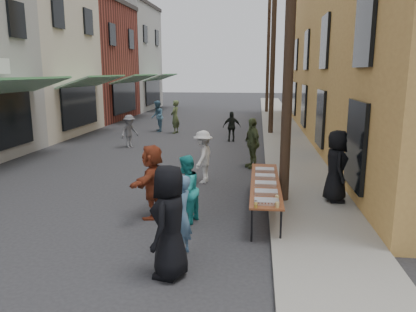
% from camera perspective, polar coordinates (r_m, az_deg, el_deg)
% --- Properties ---
extents(ground, '(120.00, 120.00, 0.00)m').
position_cam_1_polar(ground, '(8.89, -17.65, -11.28)').
color(ground, '#28282B').
rests_on(ground, ground).
extents(sidewalk, '(2.20, 60.00, 0.10)m').
position_cam_1_polar(sidewalk, '(22.69, 10.54, 3.10)').
color(sidewalk, gray).
rests_on(sidewalk, ground).
extents(storefront_row, '(8.00, 37.00, 9.00)m').
position_cam_1_polar(storefront_row, '(26.17, -24.86, 12.32)').
color(storefront_row, maroon).
rests_on(storefront_row, ground).
extents(building_ochre, '(10.00, 28.00, 10.00)m').
position_cam_1_polar(building_ochre, '(22.74, 27.25, 14.57)').
color(building_ochre, '#C08B44').
rests_on(building_ochre, ground).
extents(utility_pole_near, '(0.26, 0.26, 9.00)m').
position_cam_1_polar(utility_pole_near, '(10.48, 11.48, 17.59)').
color(utility_pole_near, '#2D2116').
rests_on(utility_pole_near, ground).
extents(utility_pole_mid, '(0.26, 0.26, 9.00)m').
position_cam_1_polar(utility_pole_mid, '(22.44, 9.14, 14.46)').
color(utility_pole_mid, '#2D2116').
rests_on(utility_pole_mid, ground).
extents(utility_pole_far, '(0.26, 0.26, 9.00)m').
position_cam_1_polar(utility_pole_far, '(34.42, 8.44, 13.50)').
color(utility_pole_far, '#2D2116').
rests_on(utility_pole_far, ground).
extents(serving_table, '(0.70, 4.00, 0.75)m').
position_cam_1_polar(serving_table, '(10.04, 8.06, -3.86)').
color(serving_table, maroon).
rests_on(serving_table, ground).
extents(catering_tray_sausage, '(0.50, 0.33, 0.08)m').
position_cam_1_polar(catering_tray_sausage, '(8.44, 8.25, -6.36)').
color(catering_tray_sausage, maroon).
rests_on(catering_tray_sausage, serving_table).
extents(catering_tray_foil_b, '(0.50, 0.33, 0.08)m').
position_cam_1_polar(catering_tray_foil_b, '(9.06, 8.17, -5.08)').
color(catering_tray_foil_b, '#B2B2B7').
rests_on(catering_tray_foil_b, serving_table).
extents(catering_tray_buns, '(0.50, 0.33, 0.08)m').
position_cam_1_polar(catering_tray_buns, '(9.73, 8.10, -3.89)').
color(catering_tray_buns, tan).
rests_on(catering_tray_buns, serving_table).
extents(catering_tray_foil_d, '(0.50, 0.33, 0.08)m').
position_cam_1_polar(catering_tray_foil_d, '(10.40, 8.04, -2.86)').
color(catering_tray_foil_d, '#B2B2B7').
rests_on(catering_tray_foil_d, serving_table).
extents(catering_tray_buns_end, '(0.50, 0.33, 0.08)m').
position_cam_1_polar(catering_tray_buns_end, '(11.08, 7.98, -1.95)').
color(catering_tray_buns_end, tan).
rests_on(catering_tray_buns_end, serving_table).
extents(condiment_jar_a, '(0.07, 0.07, 0.08)m').
position_cam_1_polar(condiment_jar_a, '(8.15, 6.73, -6.98)').
color(condiment_jar_a, '#A57F26').
rests_on(condiment_jar_a, serving_table).
extents(condiment_jar_b, '(0.07, 0.07, 0.08)m').
position_cam_1_polar(condiment_jar_b, '(8.24, 6.74, -6.75)').
color(condiment_jar_b, '#A57F26').
rests_on(condiment_jar_b, serving_table).
extents(condiment_jar_c, '(0.07, 0.07, 0.08)m').
position_cam_1_polar(condiment_jar_c, '(8.34, 6.74, -6.54)').
color(condiment_jar_c, '#A57F26').
rests_on(condiment_jar_c, serving_table).
extents(cup_stack, '(0.08, 0.08, 0.12)m').
position_cam_1_polar(cup_stack, '(8.20, 9.69, -6.80)').
color(cup_stack, tan).
rests_on(cup_stack, serving_table).
extents(guest_front_a, '(0.76, 1.03, 1.93)m').
position_cam_1_polar(guest_front_a, '(6.82, -5.41, -9.18)').
color(guest_front_a, black).
rests_on(guest_front_a, ground).
extents(guest_front_b, '(0.51, 0.64, 1.55)m').
position_cam_1_polar(guest_front_b, '(7.62, -3.83, -8.40)').
color(guest_front_b, '#4A6E90').
rests_on(guest_front_b, ground).
extents(guest_front_c, '(0.78, 0.90, 1.58)m').
position_cam_1_polar(guest_front_c, '(9.17, -3.13, -4.76)').
color(guest_front_c, teal).
rests_on(guest_front_c, ground).
extents(guest_front_d, '(0.77, 1.14, 1.64)m').
position_cam_1_polar(guest_front_d, '(12.49, -0.70, -0.13)').
color(guest_front_d, silver).
rests_on(guest_front_d, ground).
extents(guest_front_e, '(0.84, 1.14, 1.80)m').
position_cam_1_polar(guest_front_e, '(14.56, 6.22, 1.84)').
color(guest_front_e, '#4C5A34').
rests_on(guest_front_e, ground).
extents(guest_queue_back, '(0.67, 1.66, 1.75)m').
position_cam_1_polar(guest_queue_back, '(9.64, -7.82, -3.51)').
color(guest_queue_back, brown).
rests_on(guest_queue_back, ground).
extents(server, '(0.61, 0.92, 1.86)m').
position_cam_1_polar(server, '(10.88, 17.57, -1.36)').
color(server, black).
rests_on(server, sidewalk).
extents(passerby_left, '(0.97, 1.11, 1.49)m').
position_cam_1_polar(passerby_left, '(18.74, -10.98, 3.43)').
color(passerby_left, slate).
rests_on(passerby_left, ground).
extents(passerby_mid, '(0.92, 0.50, 1.48)m').
position_cam_1_polar(passerby_mid, '(20.03, 3.37, 4.15)').
color(passerby_mid, black).
rests_on(passerby_mid, ground).
extents(passerby_right, '(0.57, 0.75, 1.85)m').
position_cam_1_polar(passerby_right, '(22.79, -4.64, 5.51)').
color(passerby_right, '#495A34').
rests_on(passerby_right, ground).
extents(passerby_far, '(0.88, 1.02, 1.78)m').
position_cam_1_polar(passerby_far, '(23.47, -7.13, 5.57)').
color(passerby_far, '#49728D').
rests_on(passerby_far, ground).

